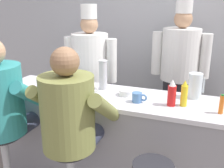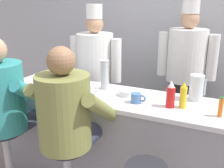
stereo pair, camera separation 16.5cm
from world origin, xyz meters
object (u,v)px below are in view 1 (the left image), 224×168
(ketchup_bottle_red, at_px, (172,94))
(coffee_mug_white, at_px, (90,89))
(breakfast_plate, at_px, (60,89))
(cup_stack_steel, at_px, (103,75))
(diner_seated_olive, at_px, (70,116))
(cook_in_whites_near, at_px, (90,71))
(hot_sauce_bottle_orange, at_px, (221,104))
(cereal_bowl, at_px, (126,92))
(diner_seated_teal, at_px, (2,103))
(coffee_mug_blue, at_px, (138,97))
(cook_in_whites_far, at_px, (179,67))
(water_pitcher_clear, at_px, (195,86))
(mustard_bottle_yellow, at_px, (184,94))

(ketchup_bottle_red, bearing_deg, coffee_mug_white, 178.32)
(breakfast_plate, height_order, cup_stack_steel, cup_stack_steel)
(diner_seated_olive, relative_size, cook_in_whites_near, 0.85)
(hot_sauce_bottle_orange, relative_size, cereal_bowl, 1.15)
(ketchup_bottle_red, distance_m, diner_seated_teal, 1.47)
(ketchup_bottle_red, bearing_deg, hot_sauce_bottle_orange, -4.61)
(cereal_bowl, xyz_separation_m, coffee_mug_blue, (0.15, -0.13, 0.02))
(breakfast_plate, bearing_deg, cook_in_whites_far, 48.90)
(cup_stack_steel, relative_size, diner_seated_olive, 0.20)
(water_pitcher_clear, height_order, cook_in_whites_near, cook_in_whites_near)
(ketchup_bottle_red, xyz_separation_m, coffee_mug_blue, (-0.29, -0.03, -0.06))
(water_pitcher_clear, xyz_separation_m, cook_in_whites_near, (-1.29, 0.49, -0.10))
(diner_seated_teal, height_order, cook_in_whites_far, cook_in_whites_far)
(hot_sauce_bottle_orange, xyz_separation_m, coffee_mug_white, (-1.17, 0.05, -0.03))
(hot_sauce_bottle_orange, height_order, cup_stack_steel, cup_stack_steel)
(coffee_mug_white, xyz_separation_m, cup_stack_steel, (0.06, 0.18, 0.10))
(coffee_mug_white, bearing_deg, diner_seated_teal, -140.23)
(hot_sauce_bottle_orange, distance_m, cup_stack_steel, 1.13)
(mustard_bottle_yellow, distance_m, breakfast_plate, 1.21)
(ketchup_bottle_red, relative_size, breakfast_plate, 0.85)
(breakfast_plate, relative_size, coffee_mug_blue, 2.02)
(breakfast_plate, xyz_separation_m, diner_seated_olive, (0.40, -0.50, -0.02))
(ketchup_bottle_red, height_order, coffee_mug_blue, ketchup_bottle_red)
(breakfast_plate, bearing_deg, hot_sauce_bottle_orange, -1.76)
(ketchup_bottle_red, height_order, cereal_bowl, ketchup_bottle_red)
(diner_seated_teal, bearing_deg, coffee_mug_blue, 22.83)
(hot_sauce_bottle_orange, bearing_deg, coffee_mug_blue, 179.48)
(diner_seated_teal, bearing_deg, cereal_bowl, 32.12)
(diner_seated_olive, bearing_deg, diner_seated_teal, 179.87)
(diner_seated_olive, bearing_deg, coffee_mug_blue, 48.03)
(water_pitcher_clear, bearing_deg, cook_in_whites_near, 159.26)
(mustard_bottle_yellow, height_order, diner_seated_olive, diner_seated_olive)
(cereal_bowl, xyz_separation_m, cup_stack_steel, (-0.27, 0.09, 0.12))
(ketchup_bottle_red, bearing_deg, diner_seated_olive, -145.37)
(mustard_bottle_yellow, height_order, breakfast_plate, mustard_bottle_yellow)
(cereal_bowl, bearing_deg, ketchup_bottle_red, -13.82)
(cook_in_whites_near, bearing_deg, water_pitcher_clear, -20.74)
(coffee_mug_white, relative_size, cup_stack_steel, 0.44)
(water_pitcher_clear, relative_size, cook_in_whites_far, 0.13)
(breakfast_plate, bearing_deg, diner_seated_teal, -118.82)
(ketchup_bottle_red, relative_size, hot_sauce_bottle_orange, 1.46)
(breakfast_plate, height_order, cook_in_whites_far, cook_in_whites_far)
(ketchup_bottle_red, relative_size, cereal_bowl, 1.68)
(mustard_bottle_yellow, bearing_deg, breakfast_plate, -179.29)
(hot_sauce_bottle_orange, bearing_deg, cup_stack_steel, 168.10)
(diner_seated_teal, bearing_deg, cook_in_whites_far, 52.18)
(coffee_mug_white, xyz_separation_m, coffee_mug_blue, (0.48, -0.05, -0.00))
(ketchup_bottle_red, height_order, cook_in_whites_near, cook_in_whites_near)
(breakfast_plate, relative_size, coffee_mug_white, 2.10)
(coffee_mug_blue, distance_m, diner_seated_teal, 1.19)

